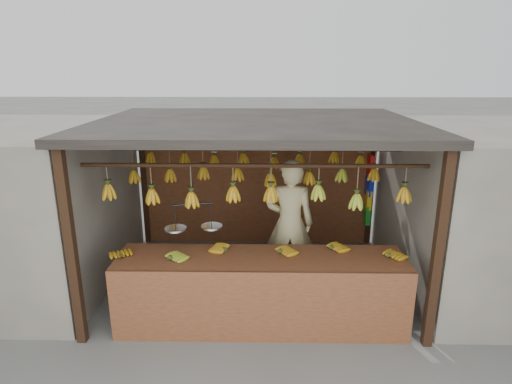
{
  "coord_description": "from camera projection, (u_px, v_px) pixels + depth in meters",
  "views": [
    {
      "loc": [
        0.1,
        -5.78,
        3.09
      ],
      "look_at": [
        0.0,
        0.3,
        1.3
      ],
      "focal_mm": 30.0,
      "sensor_mm": 36.0,
      "label": 1
    }
  ],
  "objects": [
    {
      "name": "stall",
      "position": [
        256.0,
        147.0,
        6.18
      ],
      "size": [
        4.3,
        3.3,
        2.4
      ],
      "color": "black",
      "rests_on": "ground"
    },
    {
      "name": "balance_scale",
      "position": [
        194.0,
        224.0,
        5.11
      ],
      "size": [
        0.67,
        0.34,
        0.78
      ],
      "color": "black",
      "rests_on": "ground"
    },
    {
      "name": "hanging_bananas",
      "position": [
        256.0,
        175.0,
        5.97
      ],
      "size": [
        3.63,
        2.25,
        0.38
      ],
      "color": "#AE7A12",
      "rests_on": "ground"
    },
    {
      "name": "ground",
      "position": [
        256.0,
        280.0,
        6.42
      ],
      "size": [
        80.0,
        80.0,
        0.0
      ],
      "primitive_type": "plane",
      "color": "#5B5B57"
    },
    {
      "name": "neighbor_left",
      "position": [
        6.0,
        207.0,
        6.16
      ],
      "size": [
        3.0,
        3.0,
        2.3
      ],
      "primitive_type": "cube",
      "color": "slate",
      "rests_on": "ground"
    },
    {
      "name": "neighbor_right",
      "position": [
        510.0,
        209.0,
        6.04
      ],
      "size": [
        3.0,
        3.0,
        2.3
      ],
      "primitive_type": "cube",
      "color": "slate",
      "rests_on": "ground"
    },
    {
      "name": "vendor",
      "position": [
        290.0,
        224.0,
        6.09
      ],
      "size": [
        0.7,
        0.48,
        1.88
      ],
      "primitive_type": "imported",
      "rotation": [
        0.0,
        0.0,
        3.1
      ],
      "color": "beige",
      "rests_on": "ground"
    },
    {
      "name": "bag_bundles",
      "position": [
        369.0,
        191.0,
        7.4
      ],
      "size": [
        0.08,
        0.26,
        1.22
      ],
      "color": "red",
      "rests_on": "ground"
    },
    {
      "name": "counter",
      "position": [
        261.0,
        277.0,
        5.04
      ],
      "size": [
        3.52,
        0.79,
        0.96
      ],
      "color": "brown",
      "rests_on": "ground"
    }
  ]
}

